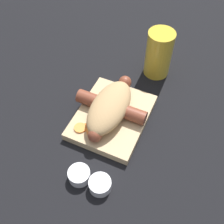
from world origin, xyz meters
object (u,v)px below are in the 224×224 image
(sausage, at_px, (111,107))
(drink_glass, at_px, (159,54))
(bread_roll, at_px, (110,106))
(food_tray, at_px, (112,117))
(condiment_cup_far, at_px, (100,185))
(condiment_cup_near, at_px, (78,175))

(sausage, height_order, drink_glass, drink_glass)
(bread_roll, bearing_deg, drink_glass, 165.83)
(bread_roll, height_order, sausage, bread_roll)
(food_tray, xyz_separation_m, drink_glass, (-0.21, 0.04, 0.06))
(sausage, relative_size, condiment_cup_far, 4.40)
(bread_roll, relative_size, condiment_cup_far, 3.61)
(bread_roll, distance_m, condiment_cup_near, 0.18)
(condiment_cup_near, relative_size, condiment_cup_far, 1.00)
(drink_glass, bearing_deg, condiment_cup_far, 0.82)
(drink_glass, bearing_deg, bread_roll, -14.17)
(food_tray, bearing_deg, condiment_cup_far, 16.23)
(condiment_cup_far, distance_m, drink_glass, 0.38)
(food_tray, relative_size, condiment_cup_near, 4.25)
(bread_roll, height_order, drink_glass, drink_glass)
(food_tray, distance_m, condiment_cup_far, 0.18)
(food_tray, xyz_separation_m, bread_roll, (-0.00, -0.01, 0.04))
(bread_roll, height_order, condiment_cup_far, bread_roll)
(food_tray, relative_size, bread_roll, 1.18)
(condiment_cup_far, xyz_separation_m, drink_glass, (-0.38, -0.01, 0.06))
(condiment_cup_near, bearing_deg, sausage, -179.19)
(sausage, bearing_deg, condiment_cup_near, 0.81)
(food_tray, bearing_deg, condiment_cup_near, -1.39)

